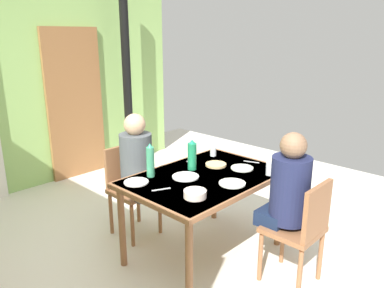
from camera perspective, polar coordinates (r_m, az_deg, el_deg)
name	(u,v)px	position (r m, az deg, el deg)	size (l,w,h in m)	color
ground_plane	(176,270)	(3.33, -2.39, -18.66)	(6.99, 6.99, 0.00)	silver
wall_back	(21,87)	(5.06, -24.51, 7.95)	(4.56, 0.10, 2.59)	#94C068
door_wooden	(75,104)	(5.31, -17.33, 5.79)	(0.80, 0.05, 2.00)	#976239
stove_pipe_column	(127,80)	(5.40, -9.87, 9.61)	(0.12, 0.12, 2.59)	black
dining_table	(205,184)	(3.22, 1.95, -6.09)	(1.34, 0.92, 0.75)	#935E3C
chair_near_diner	(302,227)	(3.04, 16.35, -12.02)	(0.40, 0.40, 0.87)	#935E3C
chair_far_diner	(130,185)	(3.73, -9.47, -6.10)	(0.40, 0.40, 0.87)	#935E3C
person_near_diner	(288,188)	(2.97, 14.45, -6.44)	(0.30, 0.37, 0.77)	#172442
person_far_diner	(137,160)	(3.52, -8.34, -2.44)	(0.30, 0.37, 0.77)	#484850
water_bottle_green_near	(150,161)	(3.15, -6.36, -2.58)	(0.07, 0.07, 0.29)	#3B9068
water_bottle_green_far	(192,155)	(3.29, 0.01, -1.75)	(0.08, 0.08, 0.27)	#1E8352
serving_bowl_center	(195,194)	(2.77, 0.47, -7.59)	(0.17, 0.17, 0.06)	silver
dinner_plate_near_left	(242,168)	(3.38, 7.62, -3.64)	(0.20, 0.20, 0.01)	white
dinner_plate_near_right	(186,177)	(3.15, -0.98, -4.98)	(0.22, 0.22, 0.01)	white
dinner_plate_far_center	(136,182)	(3.07, -8.48, -5.75)	(0.20, 0.20, 0.01)	white
dinner_plate_far_side	(232,183)	(3.03, 6.13, -5.96)	(0.21, 0.21, 0.01)	white
drinking_glass_by_near_diner	(213,152)	(3.69, 3.24, -1.17)	(0.06, 0.06, 0.09)	silver
drinking_glass_by_far_diner	(269,169)	(3.25, 11.70, -3.75)	(0.06, 0.06, 0.11)	silver
bread_plate_sliced	(216,165)	(3.43, 3.65, -3.15)	(0.19, 0.19, 0.02)	#DBB77A
cutlery_knife_near	(251,162)	(3.56, 9.03, -2.71)	(0.15, 0.02, 0.00)	silver
cutlery_fork_near	(161,189)	(2.92, -4.71, -6.89)	(0.15, 0.02, 0.00)	silver
cutlery_knife_far	(190,164)	(3.47, -0.27, -3.01)	(0.15, 0.02, 0.00)	silver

